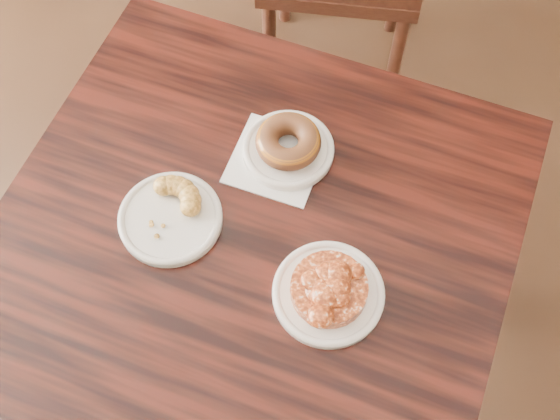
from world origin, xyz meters
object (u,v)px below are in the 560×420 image
(cafe_table, at_px, (255,319))
(apple_fritter, at_px, (329,288))
(glazed_donut, at_px, (288,141))
(cruller_fragment, at_px, (169,212))

(cafe_table, bearing_deg, apple_fritter, -14.47)
(glazed_donut, relative_size, cruller_fragment, 0.97)
(cafe_table, bearing_deg, glazed_donut, 90.05)
(glazed_donut, relative_size, apple_fritter, 0.70)
(glazed_donut, distance_m, apple_fritter, 0.26)
(cafe_table, xyz_separation_m, cruller_fragment, (-0.13, -0.01, 0.40))
(apple_fritter, bearing_deg, glazed_donut, 122.90)
(glazed_donut, bearing_deg, apple_fritter, -57.10)
(apple_fritter, relative_size, cruller_fragment, 1.39)
(glazed_donut, height_order, cruller_fragment, glazed_donut)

